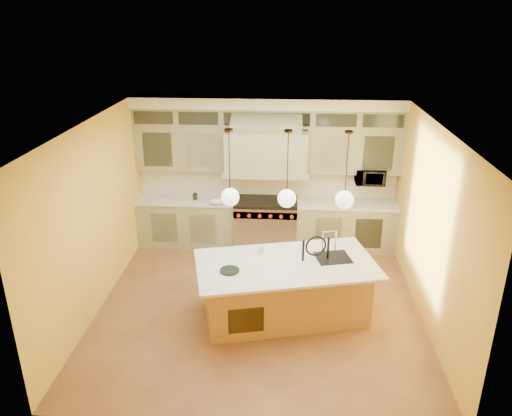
# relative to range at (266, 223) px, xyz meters

# --- Properties ---
(floor) EXTENTS (5.00, 5.00, 0.00)m
(floor) POSITION_rel_range_xyz_m (0.00, -2.14, -0.49)
(floor) COLOR brown
(floor) RESTS_ON ground
(ceiling) EXTENTS (5.00, 5.00, 0.00)m
(ceiling) POSITION_rel_range_xyz_m (0.00, -2.14, 2.41)
(ceiling) COLOR white
(ceiling) RESTS_ON wall_back
(wall_back) EXTENTS (5.00, 0.00, 5.00)m
(wall_back) POSITION_rel_range_xyz_m (0.00, 0.36, 0.96)
(wall_back) COLOR gold
(wall_back) RESTS_ON ground
(wall_front) EXTENTS (5.00, 0.00, 5.00)m
(wall_front) POSITION_rel_range_xyz_m (0.00, -4.64, 0.96)
(wall_front) COLOR gold
(wall_front) RESTS_ON ground
(wall_left) EXTENTS (0.00, 5.00, 5.00)m
(wall_left) POSITION_rel_range_xyz_m (-2.50, -2.14, 0.96)
(wall_left) COLOR gold
(wall_left) RESTS_ON ground
(wall_right) EXTENTS (0.00, 5.00, 5.00)m
(wall_right) POSITION_rel_range_xyz_m (2.50, -2.14, 0.96)
(wall_right) COLOR gold
(wall_right) RESTS_ON ground
(back_cabinetry) EXTENTS (5.00, 0.77, 2.90)m
(back_cabinetry) POSITION_rel_range_xyz_m (0.00, 0.09, 0.94)
(back_cabinetry) COLOR gray
(back_cabinetry) RESTS_ON floor
(range) EXTENTS (1.20, 0.74, 0.96)m
(range) POSITION_rel_range_xyz_m (0.00, 0.00, 0.00)
(range) COLOR silver
(range) RESTS_ON floor
(kitchen_island) EXTENTS (2.87, 1.95, 1.35)m
(kitchen_island) POSITION_rel_range_xyz_m (0.41, -2.39, -0.02)
(kitchen_island) COLOR #AF743E
(kitchen_island) RESTS_ON floor
(counter_stool) EXTENTS (0.56, 0.56, 1.30)m
(counter_stool) POSITION_rel_range_xyz_m (0.89, -2.44, 0.27)
(counter_stool) COLOR black
(counter_stool) RESTS_ON floor
(microwave) EXTENTS (0.54, 0.37, 0.30)m
(microwave) POSITION_rel_range_xyz_m (1.95, 0.11, 0.96)
(microwave) COLOR black
(microwave) RESTS_ON back_cabinetry
(oil_bottle_a) EXTENTS (0.12, 0.12, 0.28)m
(oil_bottle_a) POSITION_rel_range_xyz_m (-0.70, 0.01, 0.59)
(oil_bottle_a) COLOR black
(oil_bottle_a) RESTS_ON back_cabinetry
(oil_bottle_b) EXTENTS (0.08, 0.08, 0.17)m
(oil_bottle_b) POSITION_rel_range_xyz_m (-1.38, 0.01, 0.54)
(oil_bottle_b) COLOR black
(oil_bottle_b) RESTS_ON back_cabinetry
(fruit_bowl) EXTENTS (0.28, 0.28, 0.07)m
(fruit_bowl) POSITION_rel_range_xyz_m (-0.91, -0.22, 0.49)
(fruit_bowl) COLOR white
(fruit_bowl) RESTS_ON back_cabinetry
(cup) EXTENTS (0.12, 0.12, 0.09)m
(cup) POSITION_rel_range_xyz_m (0.03, -2.14, 0.48)
(cup) COLOR white
(cup) RESTS_ON kitchen_island
(pendant_left) EXTENTS (0.26, 0.26, 1.11)m
(pendant_left) POSITION_rel_range_xyz_m (-0.40, -2.39, 1.46)
(pendant_left) COLOR #2D2319
(pendant_left) RESTS_ON ceiling
(pendant_center) EXTENTS (0.26, 0.26, 1.11)m
(pendant_center) POSITION_rel_range_xyz_m (0.40, -2.39, 1.46)
(pendant_center) COLOR #2D2319
(pendant_center) RESTS_ON ceiling
(pendant_right) EXTENTS (0.26, 0.26, 1.11)m
(pendant_right) POSITION_rel_range_xyz_m (1.20, -2.39, 1.46)
(pendant_right) COLOR #2D2319
(pendant_right) RESTS_ON ceiling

